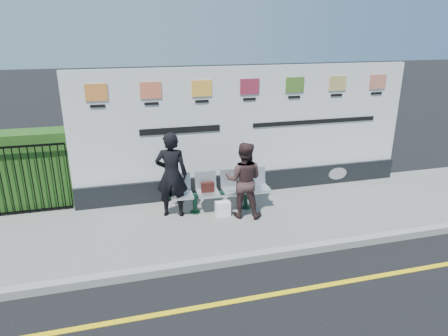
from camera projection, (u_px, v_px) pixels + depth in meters
name	position (u px, v px, depth m)	size (l,w,h in m)	color
ground	(292.00, 291.00, 6.27)	(80.00, 80.00, 0.00)	black
pavement	(244.00, 219.00, 8.53)	(14.00, 3.00, 0.12)	slate
kerb	(269.00, 255.00, 7.16)	(14.00, 0.18, 0.14)	gray
yellow_line	(292.00, 291.00, 6.27)	(14.00, 0.10, 0.01)	yellow
billboard	(247.00, 140.00, 9.43)	(8.00, 0.30, 3.00)	black
hedge	(21.00, 170.00, 8.75)	(2.35, 0.70, 1.70)	#244F17
railing	(17.00, 180.00, 8.36)	(2.05, 0.06, 1.54)	black
bench	(221.00, 200.00, 8.72)	(2.17, 0.56, 0.46)	silver
woman_left	(172.00, 175.00, 8.28)	(0.67, 0.44, 1.83)	black
woman_right	(244.00, 180.00, 8.27)	(0.79, 0.61, 1.62)	#3B2626
handbag_brown	(208.00, 187.00, 8.55)	(0.27, 0.12, 0.21)	black
carrier_bag_white	(223.00, 209.00, 8.50)	(0.31, 0.19, 0.31)	white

